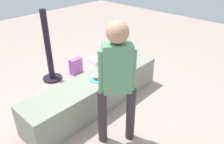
{
  "coord_description": "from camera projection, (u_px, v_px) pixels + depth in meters",
  "views": [
    {
      "loc": [
        -1.97,
        -2.17,
        2.21
      ],
      "look_at": [
        -0.02,
        -0.36,
        0.75
      ],
      "focal_mm": 35.85,
      "sensor_mm": 36.0,
      "label": 1
    }
  ],
  "objects": [
    {
      "name": "railing_post",
      "position": [
        49.0,
        54.0,
        4.09
      ],
      "size": [
        0.36,
        0.36,
        1.35
      ],
      "color": "black",
      "rests_on": "ground_plane"
    },
    {
      "name": "water_bottle_near_gift",
      "position": [
        107.0,
        65.0,
        4.68
      ],
      "size": [
        0.07,
        0.07,
        0.2
      ],
      "color": "silver",
      "rests_on": "ground_plane"
    },
    {
      "name": "ground_plane",
      "position": [
        97.0,
        105.0,
        3.62
      ],
      "size": [
        12.0,
        12.0,
        0.0
      ],
      "primitive_type": "plane",
      "color": "#A68C85"
    },
    {
      "name": "concrete_ledge",
      "position": [
        96.0,
        92.0,
        3.5
      ],
      "size": [
        2.4,
        0.54,
        0.5
      ],
      "primitive_type": "cube",
      "color": "gray",
      "rests_on": "ground_plane"
    },
    {
      "name": "water_bottle_far_side",
      "position": [
        22.0,
        111.0,
        3.33
      ],
      "size": [
        0.06,
        0.06,
        0.21
      ],
      "color": "silver",
      "rests_on": "ground_plane"
    },
    {
      "name": "cake_box_white",
      "position": [
        97.0,
        60.0,
        4.93
      ],
      "size": [
        0.33,
        0.33,
        0.12
      ],
      "primitive_type": "cube",
      "rotation": [
        0.0,
        0.0,
        -0.11
      ],
      "color": "white",
      "rests_on": "ground_plane"
    },
    {
      "name": "child_seated",
      "position": [
        109.0,
        60.0,
        3.47
      ],
      "size": [
        0.28,
        0.34,
        0.48
      ],
      "color": "navy",
      "rests_on": "concrete_ledge"
    },
    {
      "name": "gift_bag",
      "position": [
        76.0,
        66.0,
        4.46
      ],
      "size": [
        0.25,
        0.13,
        0.37
      ],
      "color": "#B259BF",
      "rests_on": "ground_plane"
    },
    {
      "name": "party_cup_red",
      "position": [
        44.0,
        107.0,
        3.49
      ],
      "size": [
        0.09,
        0.09,
        0.1
      ],
      "primitive_type": "cylinder",
      "color": "red",
      "rests_on": "ground_plane"
    },
    {
      "name": "cake_plate",
      "position": [
        97.0,
        78.0,
        3.34
      ],
      "size": [
        0.22,
        0.22,
        0.07
      ],
      "color": "#4CA5D8",
      "rests_on": "concrete_ledge"
    },
    {
      "name": "adult_standing",
      "position": [
        117.0,
        76.0,
        2.52
      ],
      "size": [
        0.39,
        0.36,
        1.59
      ],
      "color": "#312A2E",
      "rests_on": "ground_plane"
    },
    {
      "name": "handbag_black_leather",
      "position": [
        59.0,
        98.0,
        3.62
      ],
      "size": [
        0.28,
        0.14,
        0.3
      ],
      "color": "black",
      "rests_on": "ground_plane"
    }
  ]
}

